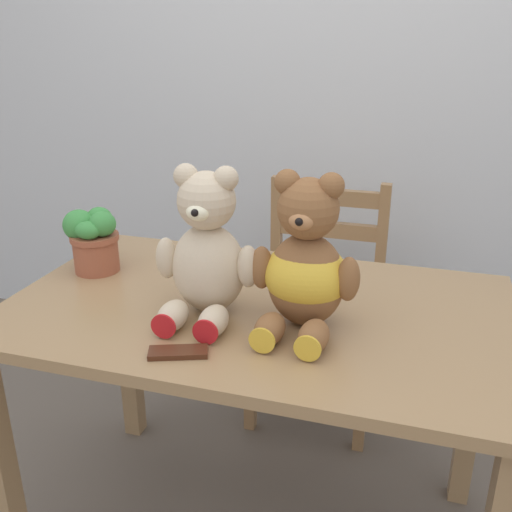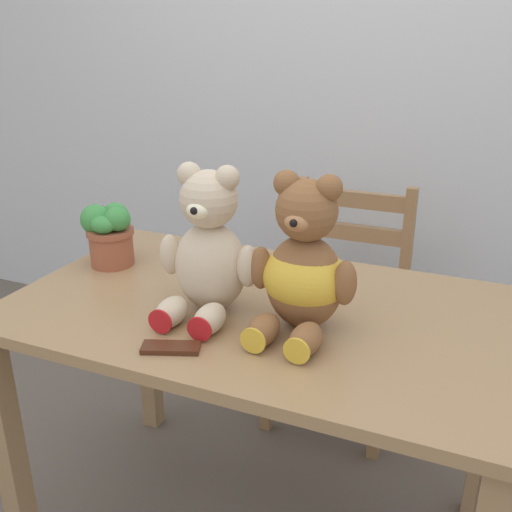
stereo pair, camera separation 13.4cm
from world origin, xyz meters
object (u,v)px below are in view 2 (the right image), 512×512
at_px(teddy_bear_left, 208,251).
at_px(wooden_chair_behind, 340,304).
at_px(teddy_bear_right, 303,269).
at_px(chocolate_bar, 171,348).
at_px(potted_plant, 109,233).

bearing_deg(teddy_bear_left, wooden_chair_behind, -101.98).
relative_size(wooden_chair_behind, teddy_bear_right, 2.45).
bearing_deg(chocolate_bar, teddy_bear_right, 43.07).
distance_m(wooden_chair_behind, teddy_bear_right, 0.90).
height_order(wooden_chair_behind, teddy_bear_right, teddy_bear_right).
distance_m(wooden_chair_behind, teddy_bear_left, 0.92).
relative_size(wooden_chair_behind, chocolate_bar, 7.13).
bearing_deg(potted_plant, wooden_chair_behind, 48.50).
bearing_deg(chocolate_bar, teddy_bear_left, 93.34).
distance_m(wooden_chair_behind, potted_plant, 0.93).
xyz_separation_m(teddy_bear_right, chocolate_bar, (-0.23, -0.21, -0.14)).
distance_m(teddy_bear_left, chocolate_bar, 0.26).
relative_size(wooden_chair_behind, teddy_bear_left, 2.46).
relative_size(teddy_bear_left, potted_plant, 2.01).
distance_m(potted_plant, chocolate_bar, 0.56).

